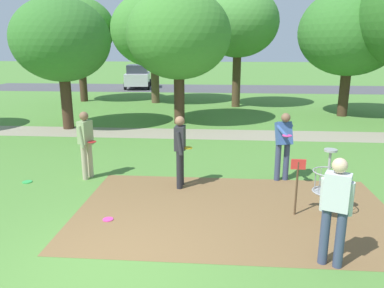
# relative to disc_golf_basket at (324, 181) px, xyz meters

# --- Properties ---
(ground_plane) EXTENTS (160.00, 160.00, 0.00)m
(ground_plane) POSITION_rel_disc_golf_basket_xyz_m (-3.64, -2.01, -0.75)
(ground_plane) COLOR #518438
(dirt_tee_pad) EXTENTS (6.37, 3.87, 0.01)m
(dirt_tee_pad) POSITION_rel_disc_golf_basket_xyz_m (-1.69, 0.14, -0.75)
(dirt_tee_pad) COLOR brown
(dirt_tee_pad) RESTS_ON ground
(disc_golf_basket) EXTENTS (0.98, 0.58, 1.39)m
(disc_golf_basket) POSITION_rel_disc_golf_basket_xyz_m (0.00, 0.00, 0.00)
(disc_golf_basket) COLOR #9E9EA3
(disc_golf_basket) RESTS_ON ground
(player_foreground_watching) EXTENTS (0.44, 0.50, 1.71)m
(player_foreground_watching) POSITION_rel_disc_golf_basket_xyz_m (-5.33, 1.84, 0.21)
(player_foreground_watching) COLOR tan
(player_foreground_watching) RESTS_ON ground
(player_throwing) EXTENTS (0.49, 0.45, 1.71)m
(player_throwing) POSITION_rel_disc_golf_basket_xyz_m (-0.29, -1.66, 0.21)
(player_throwing) COLOR #384260
(player_throwing) RESTS_ON ground
(player_waiting_left) EXTENTS (0.44, 1.17, 1.71)m
(player_waiting_left) POSITION_rel_disc_golf_basket_xyz_m (-0.46, 2.06, 0.23)
(player_waiting_left) COLOR #384260
(player_waiting_left) RESTS_ON ground
(player_waiting_right) EXTENTS (0.41, 0.48, 1.71)m
(player_waiting_right) POSITION_rel_disc_golf_basket_xyz_m (-2.92, 1.41, 0.21)
(player_waiting_right) COLOR #232328
(player_waiting_right) RESTS_ON ground
(frisbee_by_tee) EXTENTS (0.23, 0.23, 0.02)m
(frisbee_by_tee) POSITION_rel_disc_golf_basket_xyz_m (-6.73, 1.41, -0.74)
(frisbee_by_tee) COLOR green
(frisbee_by_tee) RESTS_ON ground
(frisbee_mid_grass) EXTENTS (0.20, 0.20, 0.02)m
(frisbee_mid_grass) POSITION_rel_disc_golf_basket_xyz_m (-4.13, -0.44, -0.74)
(frisbee_mid_grass) COLOR #E53D99
(frisbee_mid_grass) RESTS_ON ground
(tree_near_left) EXTENTS (4.30, 4.30, 6.33)m
(tree_near_left) POSITION_rel_disc_golf_basket_xyz_m (-1.19, 13.84, 3.72)
(tree_near_left) COLOR #4C3823
(tree_near_left) RESTS_ON ground
(tree_near_right) EXTENTS (4.13, 4.13, 6.05)m
(tree_near_right) POSITION_rel_disc_golf_basket_xyz_m (-10.39, 15.25, 3.52)
(tree_near_right) COLOR #422D1E
(tree_near_right) RESTS_ON ground
(tree_mid_left) EXTENTS (3.77, 3.77, 5.10)m
(tree_mid_left) POSITION_rel_disc_golf_basket_xyz_m (-8.20, 7.54, 2.73)
(tree_mid_left) COLOR #422D1E
(tree_mid_left) RESTS_ON ground
(tree_mid_right) EXTENTS (4.90, 4.90, 6.24)m
(tree_mid_right) POSITION_rel_disc_golf_basket_xyz_m (-5.91, 14.98, 3.39)
(tree_mid_right) COLOR brown
(tree_mid_right) RESTS_ON ground
(tree_far_center) EXTENTS (4.30, 4.30, 5.55)m
(tree_far_center) POSITION_rel_disc_golf_basket_xyz_m (-3.79, 8.93, 2.95)
(tree_far_center) COLOR #422D1E
(tree_far_center) RESTS_ON ground
(tree_far_right) EXTENTS (4.68, 4.68, 5.89)m
(tree_far_right) POSITION_rel_disc_golf_basket_xyz_m (3.84, 11.36, 3.13)
(tree_far_right) COLOR #422D1E
(tree_far_right) RESTS_ON ground
(parking_lot_strip) EXTENTS (36.00, 6.00, 0.01)m
(parking_lot_strip) POSITION_rel_disc_golf_basket_xyz_m (-3.64, 23.08, -0.75)
(parking_lot_strip) COLOR #4C4C51
(parking_lot_strip) RESTS_ON ground
(parked_car_leftmost) EXTENTS (2.43, 4.42, 1.84)m
(parked_car_leftmost) POSITION_rel_disc_golf_basket_xyz_m (-8.77, 23.03, 0.17)
(parked_car_leftmost) COLOR silver
(parked_car_leftmost) RESTS_ON ground
(gravel_path) EXTENTS (40.00, 1.70, 0.00)m
(gravel_path) POSITION_rel_disc_golf_basket_xyz_m (-3.64, 6.96, -0.75)
(gravel_path) COLOR gray
(gravel_path) RESTS_ON ground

